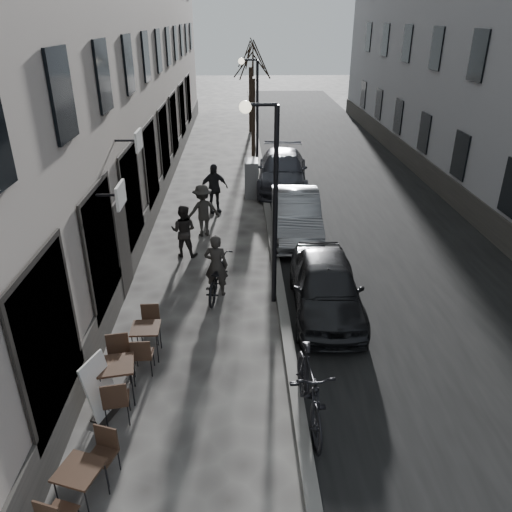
{
  "coord_description": "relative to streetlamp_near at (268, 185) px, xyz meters",
  "views": [
    {
      "loc": [
        -0.85,
        -5.26,
        6.78
      ],
      "look_at": [
        -0.5,
        5.0,
        1.8
      ],
      "focal_mm": 35.0,
      "sensor_mm": 36.0,
      "label": 1
    }
  ],
  "objects": [
    {
      "name": "pedestrian_mid",
      "position": [
        -1.92,
        4.42,
        -2.27
      ],
      "size": [
        1.31,
        1.02,
        1.78
      ],
      "primitive_type": "imported",
      "rotation": [
        0.0,
        0.0,
        3.5
      ],
      "color": "#2B2926",
      "rests_on": "ground"
    },
    {
      "name": "bistro_set_a",
      "position": [
        -3.11,
        -5.94,
        -2.71
      ],
      "size": [
        0.87,
        1.55,
        0.88
      ],
      "rotation": [
        0.0,
        0.0,
        -0.33
      ],
      "color": "black",
      "rests_on": "ground"
    },
    {
      "name": "streetlamp_near",
      "position": [
        0.0,
        0.0,
        0.0
      ],
      "size": [
        0.9,
        0.28,
        5.09
      ],
      "color": "black",
      "rests_on": "ground"
    },
    {
      "name": "car_mid",
      "position": [
        1.17,
        4.32,
        -2.42
      ],
      "size": [
        1.77,
        4.56,
        1.48
      ],
      "primitive_type": "imported",
      "rotation": [
        0.0,
        0.0,
        -0.05
      ],
      "color": "gray",
      "rests_on": "ground"
    },
    {
      "name": "ground",
      "position": [
        0.17,
        -6.0,
        -3.16
      ],
      "size": [
        120.0,
        120.0,
        0.0
      ],
      "primitive_type": "plane",
      "color": "#393634",
      "rests_on": "ground"
    },
    {
      "name": "tree_near",
      "position": [
        0.07,
        15.0,
        1.5
      ],
      "size": [
        2.4,
        2.4,
        5.7
      ],
      "color": "black",
      "rests_on": "ground"
    },
    {
      "name": "road",
      "position": [
        4.02,
        10.0,
        -3.16
      ],
      "size": [
        7.3,
        60.0,
        0.0
      ],
      "primitive_type": "cube",
      "color": "black",
      "rests_on": "ground"
    },
    {
      "name": "bistro_set_c",
      "position": [
        -2.74,
        -2.25,
        -2.71
      ],
      "size": [
        0.62,
        1.5,
        0.88
      ],
      "rotation": [
        0.0,
        0.0,
        0.02
      ],
      "color": "black",
      "rests_on": "ground"
    },
    {
      "name": "tree_far",
      "position": [
        0.07,
        21.0,
        1.5
      ],
      "size": [
        2.4,
        2.4,
        5.7
      ],
      "color": "black",
      "rests_on": "ground"
    },
    {
      "name": "utility_cabinet",
      "position": [
        -0.19,
        8.47,
        -2.42
      ],
      "size": [
        0.57,
        1.0,
        1.49
      ],
      "primitive_type": "cube",
      "rotation": [
        0.0,
        0.0,
        -0.03
      ],
      "color": "slate",
      "rests_on": "ground"
    },
    {
      "name": "moped",
      "position": [
        0.52,
        -4.25,
        -2.46
      ],
      "size": [
        0.78,
        2.35,
        1.39
      ],
      "primitive_type": "imported",
      "rotation": [
        0.0,
        0.0,
        0.05
      ],
      "color": "black",
      "rests_on": "ground"
    },
    {
      "name": "pedestrian_near",
      "position": [
        -2.41,
        2.85,
        -2.34
      ],
      "size": [
        0.91,
        0.77,
        1.65
      ],
      "primitive_type": "imported",
      "rotation": [
        0.0,
        0.0,
        2.94
      ],
      "color": "black",
      "rests_on": "ground"
    },
    {
      "name": "car_far",
      "position": [
        1.17,
        9.61,
        -2.42
      ],
      "size": [
        2.49,
        5.25,
        1.48
      ],
      "primitive_type": "imported",
      "rotation": [
        0.0,
        0.0,
        -0.08
      ],
      "color": "#35363F",
      "rests_on": "ground"
    },
    {
      "name": "kerb",
      "position": [
        0.37,
        10.0,
        -3.1
      ],
      "size": [
        0.25,
        60.0,
        0.12
      ],
      "primitive_type": "cube",
      "color": "slate",
      "rests_on": "ground"
    },
    {
      "name": "cyclist_rider",
      "position": [
        -1.32,
        0.42,
        -2.3
      ],
      "size": [
        0.68,
        0.5,
        1.71
      ],
      "primitive_type": "imported",
      "rotation": [
        0.0,
        0.0,
        2.98
      ],
      "color": "#282623",
      "rests_on": "ground"
    },
    {
      "name": "streetlamp_far",
      "position": [
        0.0,
        12.0,
        0.0
      ],
      "size": [
        0.9,
        0.28,
        5.09
      ],
      "color": "black",
      "rests_on": "ground"
    },
    {
      "name": "sign_board",
      "position": [
        -3.3,
        -3.95,
        -2.68
      ],
      "size": [
        0.62,
        0.76,
        1.19
      ],
      "rotation": [
        0.0,
        0.0,
        -0.36
      ],
      "color": "black",
      "rests_on": "ground"
    },
    {
      "name": "bistro_set_b",
      "position": [
        -3.08,
        -3.58,
        -2.66
      ],
      "size": [
        0.77,
        1.69,
        0.97
      ],
      "rotation": [
        0.0,
        0.0,
        0.18
      ],
      "color": "black",
      "rests_on": "ground"
    },
    {
      "name": "bicycle",
      "position": [
        -1.32,
        0.42,
        -2.64
      ],
      "size": [
        1.0,
        2.08,
        1.05
      ],
      "primitive_type": "imported",
      "rotation": [
        0.0,
        0.0,
        2.98
      ],
      "color": "black",
      "rests_on": "ground"
    },
    {
      "name": "pedestrian_far",
      "position": [
        -1.65,
        6.63,
        -2.23
      ],
      "size": [
        1.18,
        0.8,
        1.86
      ],
      "primitive_type": "imported",
      "rotation": [
        0.0,
        0.0,
        0.34
      ],
      "color": "black",
      "rests_on": "ground"
    },
    {
      "name": "car_near",
      "position": [
        1.43,
        -0.51,
        -2.45
      ],
      "size": [
        1.84,
        4.22,
        1.42
      ],
      "primitive_type": "imported",
      "rotation": [
        0.0,
        0.0,
        -0.04
      ],
      "color": "black",
      "rests_on": "ground"
    }
  ]
}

